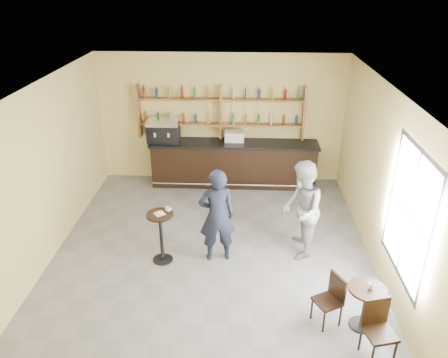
{
  "coord_description": "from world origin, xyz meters",
  "views": [
    {
      "loc": [
        0.55,
        -6.83,
        4.92
      ],
      "look_at": [
        0.2,
        0.8,
        1.25
      ],
      "focal_mm": 35.0,
      "sensor_mm": 36.0,
      "label": 1
    }
  ],
  "objects_px": {
    "pedestal_table": "(161,238)",
    "cafe_table": "(364,307)",
    "patron_second": "(301,210)",
    "man_main": "(217,216)",
    "pastry_case": "(234,137)",
    "bar_counter": "(234,163)",
    "espresso_machine": "(164,131)",
    "chair_south": "(380,333)",
    "chair_west": "(327,301)"
  },
  "relations": [
    {
      "from": "pedestal_table",
      "to": "patron_second",
      "type": "height_order",
      "value": "patron_second"
    },
    {
      "from": "pastry_case",
      "to": "pedestal_table",
      "type": "distance_m",
      "value": 3.62
    },
    {
      "from": "espresso_machine",
      "to": "man_main",
      "type": "relative_size",
      "value": 0.42
    },
    {
      "from": "pedestal_table",
      "to": "cafe_table",
      "type": "xyz_separation_m",
      "value": [
        3.32,
        -1.52,
        -0.14
      ]
    },
    {
      "from": "bar_counter",
      "to": "chair_west",
      "type": "bearing_deg",
      "value": -72.16
    },
    {
      "from": "espresso_machine",
      "to": "chair_west",
      "type": "height_order",
      "value": "espresso_machine"
    },
    {
      "from": "chair_south",
      "to": "patron_second",
      "type": "height_order",
      "value": "patron_second"
    },
    {
      "from": "pastry_case",
      "to": "pedestal_table",
      "type": "xyz_separation_m",
      "value": [
        -1.24,
        -3.32,
        -0.76
      ]
    },
    {
      "from": "bar_counter",
      "to": "cafe_table",
      "type": "height_order",
      "value": "bar_counter"
    },
    {
      "from": "chair_west",
      "to": "man_main",
      "type": "bearing_deg",
      "value": -160.0
    },
    {
      "from": "cafe_table",
      "to": "chair_south",
      "type": "xyz_separation_m",
      "value": [
        0.05,
        -0.6,
        0.09
      ]
    },
    {
      "from": "pedestal_table",
      "to": "cafe_table",
      "type": "distance_m",
      "value": 3.66
    },
    {
      "from": "cafe_table",
      "to": "bar_counter",
      "type": "bearing_deg",
      "value": 113.37
    },
    {
      "from": "pastry_case",
      "to": "chair_south",
      "type": "bearing_deg",
      "value": -66.36
    },
    {
      "from": "chair_west",
      "to": "patron_second",
      "type": "relative_size",
      "value": 0.44
    },
    {
      "from": "pastry_case",
      "to": "patron_second",
      "type": "relative_size",
      "value": 0.25
    },
    {
      "from": "cafe_table",
      "to": "chair_south",
      "type": "distance_m",
      "value": 0.61
    },
    {
      "from": "espresso_machine",
      "to": "pedestal_table",
      "type": "relative_size",
      "value": 0.76
    },
    {
      "from": "cafe_table",
      "to": "chair_west",
      "type": "relative_size",
      "value": 0.86
    },
    {
      "from": "pastry_case",
      "to": "man_main",
      "type": "height_order",
      "value": "man_main"
    },
    {
      "from": "man_main",
      "to": "chair_west",
      "type": "bearing_deg",
      "value": 126.85
    },
    {
      "from": "pastry_case",
      "to": "chair_south",
      "type": "xyz_separation_m",
      "value": [
        2.13,
        -5.43,
        -0.8
      ]
    },
    {
      "from": "patron_second",
      "to": "chair_south",
      "type": "bearing_deg",
      "value": 23.04
    },
    {
      "from": "pedestal_table",
      "to": "chair_south",
      "type": "distance_m",
      "value": 3.98
    },
    {
      "from": "pastry_case",
      "to": "cafe_table",
      "type": "height_order",
      "value": "pastry_case"
    },
    {
      "from": "chair_south",
      "to": "patron_second",
      "type": "relative_size",
      "value": 0.48
    },
    {
      "from": "cafe_table",
      "to": "chair_west",
      "type": "xyz_separation_m",
      "value": [
        -0.55,
        0.05,
        0.06
      ]
    },
    {
      "from": "pedestal_table",
      "to": "chair_south",
      "type": "height_order",
      "value": "pedestal_table"
    },
    {
      "from": "espresso_machine",
      "to": "man_main",
      "type": "bearing_deg",
      "value": -64.87
    },
    {
      "from": "pedestal_table",
      "to": "chair_west",
      "type": "relative_size",
      "value": 1.2
    },
    {
      "from": "espresso_machine",
      "to": "chair_south",
      "type": "height_order",
      "value": "espresso_machine"
    },
    {
      "from": "cafe_table",
      "to": "chair_west",
      "type": "bearing_deg",
      "value": 174.81
    },
    {
      "from": "pedestal_table",
      "to": "pastry_case",
      "type": "bearing_deg",
      "value": 69.44
    },
    {
      "from": "chair_west",
      "to": "bar_counter",
      "type": "bearing_deg",
      "value": 169.95
    },
    {
      "from": "chair_west",
      "to": "patron_second",
      "type": "xyz_separation_m",
      "value": [
        -0.23,
        1.83,
        0.53
      ]
    },
    {
      "from": "chair_west",
      "to": "chair_south",
      "type": "xyz_separation_m",
      "value": [
        0.6,
        -0.65,
        0.04
      ]
    },
    {
      "from": "patron_second",
      "to": "man_main",
      "type": "bearing_deg",
      "value": -76.47
    },
    {
      "from": "espresso_machine",
      "to": "pedestal_table",
      "type": "xyz_separation_m",
      "value": [
        0.48,
        -3.32,
        -0.89
      ]
    },
    {
      "from": "chair_south",
      "to": "bar_counter",
      "type": "bearing_deg",
      "value": 96.83
    },
    {
      "from": "bar_counter",
      "to": "chair_west",
      "type": "xyz_separation_m",
      "value": [
        1.54,
        -4.78,
        -0.14
      ]
    },
    {
      "from": "cafe_table",
      "to": "chair_south",
      "type": "relative_size",
      "value": 0.79
    },
    {
      "from": "man_main",
      "to": "cafe_table",
      "type": "bearing_deg",
      "value": 133.57
    },
    {
      "from": "man_main",
      "to": "patron_second",
      "type": "bearing_deg",
      "value": 177.86
    },
    {
      "from": "cafe_table",
      "to": "patron_second",
      "type": "xyz_separation_m",
      "value": [
        -0.78,
        1.88,
        0.58
      ]
    },
    {
      "from": "man_main",
      "to": "patron_second",
      "type": "xyz_separation_m",
      "value": [
        1.54,
        0.24,
        0.03
      ]
    },
    {
      "from": "cafe_table",
      "to": "pastry_case",
      "type": "bearing_deg",
      "value": 113.28
    },
    {
      "from": "espresso_machine",
      "to": "patron_second",
      "type": "distance_m",
      "value": 4.25
    },
    {
      "from": "bar_counter",
      "to": "chair_south",
      "type": "relative_size",
      "value": 4.54
    },
    {
      "from": "espresso_machine",
      "to": "pastry_case",
      "type": "relative_size",
      "value": 1.62
    },
    {
      "from": "bar_counter",
      "to": "pastry_case",
      "type": "height_order",
      "value": "pastry_case"
    }
  ]
}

